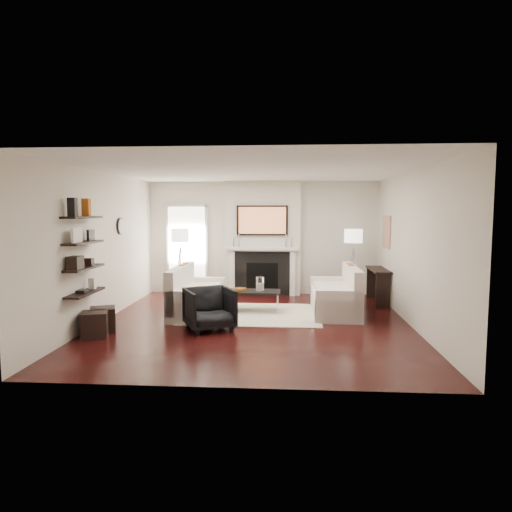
# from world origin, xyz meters

# --- Properties ---
(room_envelope) EXTENTS (6.00, 6.00, 6.00)m
(room_envelope) POSITION_xyz_m (0.00, 0.00, 1.35)
(room_envelope) COLOR black
(room_envelope) RESTS_ON ground
(chimney_breast) EXTENTS (1.80, 0.25, 2.70)m
(chimney_breast) POSITION_xyz_m (0.00, 2.88, 1.35)
(chimney_breast) COLOR silver
(chimney_breast) RESTS_ON floor
(fireplace_surround) EXTENTS (1.30, 0.02, 1.04)m
(fireplace_surround) POSITION_xyz_m (0.00, 2.74, 0.52)
(fireplace_surround) COLOR black
(fireplace_surround) RESTS_ON floor
(firebox) EXTENTS (0.75, 0.02, 0.65)m
(firebox) POSITION_xyz_m (0.00, 2.73, 0.45)
(firebox) COLOR black
(firebox) RESTS_ON floor
(mantel_pilaster_l) EXTENTS (0.12, 0.08, 1.10)m
(mantel_pilaster_l) POSITION_xyz_m (-0.72, 2.71, 0.55)
(mantel_pilaster_l) COLOR white
(mantel_pilaster_l) RESTS_ON floor
(mantel_pilaster_r) EXTENTS (0.12, 0.08, 1.10)m
(mantel_pilaster_r) POSITION_xyz_m (0.72, 2.71, 0.55)
(mantel_pilaster_r) COLOR white
(mantel_pilaster_r) RESTS_ON floor
(mantel_shelf) EXTENTS (1.70, 0.18, 0.07)m
(mantel_shelf) POSITION_xyz_m (0.00, 2.69, 1.12)
(mantel_shelf) COLOR white
(mantel_shelf) RESTS_ON chimney_breast
(tv_body) EXTENTS (1.20, 0.06, 0.70)m
(tv_body) POSITION_xyz_m (0.00, 2.71, 1.78)
(tv_body) COLOR black
(tv_body) RESTS_ON chimney_breast
(tv_screen) EXTENTS (1.10, 0.00, 0.62)m
(tv_screen) POSITION_xyz_m (0.00, 2.68, 1.78)
(tv_screen) COLOR #BF723F
(tv_screen) RESTS_ON tv_body
(candlestick_l_tall) EXTENTS (0.04, 0.04, 0.30)m
(candlestick_l_tall) POSITION_xyz_m (-0.55, 2.70, 1.30)
(candlestick_l_tall) COLOR silver
(candlestick_l_tall) RESTS_ON mantel_shelf
(candlestick_l_short) EXTENTS (0.04, 0.04, 0.24)m
(candlestick_l_short) POSITION_xyz_m (-0.68, 2.70, 1.27)
(candlestick_l_short) COLOR silver
(candlestick_l_short) RESTS_ON mantel_shelf
(candlestick_r_tall) EXTENTS (0.04, 0.04, 0.30)m
(candlestick_r_tall) POSITION_xyz_m (0.55, 2.70, 1.30)
(candlestick_r_tall) COLOR silver
(candlestick_r_tall) RESTS_ON mantel_shelf
(candlestick_r_short) EXTENTS (0.04, 0.04, 0.24)m
(candlestick_r_short) POSITION_xyz_m (0.68, 2.70, 1.27)
(candlestick_r_short) COLOR silver
(candlestick_r_short) RESTS_ON mantel_shelf
(hallway_panel) EXTENTS (0.90, 0.02, 2.10)m
(hallway_panel) POSITION_xyz_m (-1.85, 2.98, 1.05)
(hallway_panel) COLOR white
(hallway_panel) RESTS_ON floor
(door_trim_l) EXTENTS (0.06, 0.06, 2.16)m
(door_trim_l) POSITION_xyz_m (-2.33, 2.96, 1.05)
(door_trim_l) COLOR white
(door_trim_l) RESTS_ON floor
(door_trim_r) EXTENTS (0.06, 0.06, 2.16)m
(door_trim_r) POSITION_xyz_m (-1.37, 2.96, 1.05)
(door_trim_r) COLOR white
(door_trim_r) RESTS_ON floor
(door_trim_top) EXTENTS (1.02, 0.06, 0.06)m
(door_trim_top) POSITION_xyz_m (-1.85, 2.96, 2.13)
(door_trim_top) COLOR white
(door_trim_top) RESTS_ON wall_back
(rug) EXTENTS (2.60, 2.00, 0.01)m
(rug) POSITION_xyz_m (-0.09, 0.72, 0.01)
(rug) COLOR beige
(rug) RESTS_ON floor
(loveseat_left_base) EXTENTS (0.85, 1.80, 0.42)m
(loveseat_left_base) POSITION_xyz_m (-1.15, 0.68, 0.21)
(loveseat_left_base) COLOR silver
(loveseat_left_base) RESTS_ON floor
(loveseat_left_back) EXTENTS (0.18, 1.80, 0.80)m
(loveseat_left_back) POSITION_xyz_m (-1.48, 0.68, 0.53)
(loveseat_left_back) COLOR silver
(loveseat_left_back) RESTS_ON floor
(loveseat_left_arm_n) EXTENTS (0.85, 0.18, 0.60)m
(loveseat_left_arm_n) POSITION_xyz_m (-1.15, -0.13, 0.30)
(loveseat_left_arm_n) COLOR silver
(loveseat_left_arm_n) RESTS_ON floor
(loveseat_left_arm_s) EXTENTS (0.85, 0.18, 0.60)m
(loveseat_left_arm_s) POSITION_xyz_m (-1.15, 1.49, 0.30)
(loveseat_left_arm_s) COLOR silver
(loveseat_left_arm_s) RESTS_ON floor
(loveseat_left_cushion) EXTENTS (0.63, 1.44, 0.10)m
(loveseat_left_cushion) POSITION_xyz_m (-1.10, 0.68, 0.47)
(loveseat_left_cushion) COLOR silver
(loveseat_left_cushion) RESTS_ON loveseat_left_base
(pillow_left_orange) EXTENTS (0.10, 0.42, 0.42)m
(pillow_left_orange) POSITION_xyz_m (-1.48, 0.98, 0.73)
(pillow_left_orange) COLOR #A65214
(pillow_left_orange) RESTS_ON loveseat_left_cushion
(pillow_left_charcoal) EXTENTS (0.10, 0.40, 0.40)m
(pillow_left_charcoal) POSITION_xyz_m (-1.48, 0.38, 0.72)
(pillow_left_charcoal) COLOR black
(pillow_left_charcoal) RESTS_ON loveseat_left_cushion
(loveseat_right_base) EXTENTS (0.85, 1.80, 0.42)m
(loveseat_right_base) POSITION_xyz_m (1.52, 0.91, 0.21)
(loveseat_right_base) COLOR silver
(loveseat_right_base) RESTS_ON floor
(loveseat_right_back) EXTENTS (0.18, 1.80, 0.80)m
(loveseat_right_back) POSITION_xyz_m (1.85, 0.91, 0.53)
(loveseat_right_back) COLOR silver
(loveseat_right_back) RESTS_ON floor
(loveseat_right_arm_n) EXTENTS (0.85, 0.18, 0.60)m
(loveseat_right_arm_n) POSITION_xyz_m (1.52, 0.10, 0.30)
(loveseat_right_arm_n) COLOR silver
(loveseat_right_arm_n) RESTS_ON floor
(loveseat_right_arm_s) EXTENTS (0.85, 0.18, 0.60)m
(loveseat_right_arm_s) POSITION_xyz_m (1.52, 1.72, 0.30)
(loveseat_right_arm_s) COLOR silver
(loveseat_right_arm_s) RESTS_ON floor
(loveseat_right_cushion) EXTENTS (0.63, 1.44, 0.10)m
(loveseat_right_cushion) POSITION_xyz_m (1.47, 0.91, 0.47)
(loveseat_right_cushion) COLOR silver
(loveseat_right_cushion) RESTS_ON loveseat_right_base
(pillow_right_orange) EXTENTS (0.10, 0.42, 0.42)m
(pillow_right_orange) POSITION_xyz_m (1.85, 1.21, 0.73)
(pillow_right_orange) COLOR #A65214
(pillow_right_orange) RESTS_ON loveseat_right_cushion
(pillow_right_charcoal) EXTENTS (0.10, 0.40, 0.40)m
(pillow_right_charcoal) POSITION_xyz_m (1.85, 0.61, 0.72)
(pillow_right_charcoal) COLOR black
(pillow_right_charcoal) RESTS_ON loveseat_right_cushion
(coffee_table) EXTENTS (1.10, 0.55, 0.04)m
(coffee_table) POSITION_xyz_m (-0.10, 0.96, 0.40)
(coffee_table) COLOR black
(coffee_table) RESTS_ON floor
(coffee_leg_nw) EXTENTS (0.02, 0.02, 0.38)m
(coffee_leg_nw) POSITION_xyz_m (-0.60, 0.74, 0.19)
(coffee_leg_nw) COLOR silver
(coffee_leg_nw) RESTS_ON floor
(coffee_leg_ne) EXTENTS (0.02, 0.02, 0.38)m
(coffee_leg_ne) POSITION_xyz_m (0.40, 0.74, 0.19)
(coffee_leg_ne) COLOR silver
(coffee_leg_ne) RESTS_ON floor
(coffee_leg_sw) EXTENTS (0.02, 0.02, 0.38)m
(coffee_leg_sw) POSITION_xyz_m (-0.60, 1.18, 0.19)
(coffee_leg_sw) COLOR silver
(coffee_leg_sw) RESTS_ON floor
(coffee_leg_se) EXTENTS (0.02, 0.02, 0.38)m
(coffee_leg_se) POSITION_xyz_m (0.40, 1.18, 0.19)
(coffee_leg_se) COLOR silver
(coffee_leg_se) RESTS_ON floor
(hurricane_glass) EXTENTS (0.16, 0.16, 0.28)m
(hurricane_glass) POSITION_xyz_m (0.05, 0.96, 0.56)
(hurricane_glass) COLOR white
(hurricane_glass) RESTS_ON coffee_table
(hurricane_candle) EXTENTS (0.11, 0.11, 0.17)m
(hurricane_candle) POSITION_xyz_m (0.05, 0.96, 0.50)
(hurricane_candle) COLOR white
(hurricane_candle) RESTS_ON coffee_table
(copper_bowl) EXTENTS (0.27, 0.27, 0.04)m
(copper_bowl) POSITION_xyz_m (-0.35, 0.96, 0.45)
(copper_bowl) COLOR #B1631D
(copper_bowl) RESTS_ON coffee_table
(armchair) EXTENTS (0.99, 0.97, 0.78)m
(armchair) POSITION_xyz_m (-0.72, -0.45, 0.39)
(armchair) COLOR black
(armchair) RESTS_ON floor
(lamp_left_post) EXTENTS (0.02, 0.02, 1.20)m
(lamp_left_post) POSITION_xyz_m (-1.85, 2.25, 0.60)
(lamp_left_post) COLOR silver
(lamp_left_post) RESTS_ON floor
(lamp_left_shade) EXTENTS (0.40, 0.40, 0.30)m
(lamp_left_shade) POSITION_xyz_m (-1.85, 2.25, 1.45)
(lamp_left_shade) COLOR white
(lamp_left_shade) RESTS_ON lamp_left_post
(lamp_left_leg_a) EXTENTS (0.25, 0.02, 1.23)m
(lamp_left_leg_a) POSITION_xyz_m (-1.74, 2.25, 0.60)
(lamp_left_leg_a) COLOR silver
(lamp_left_leg_a) RESTS_ON floor
(lamp_left_leg_b) EXTENTS (0.14, 0.22, 1.23)m
(lamp_left_leg_b) POSITION_xyz_m (-1.91, 2.35, 0.60)
(lamp_left_leg_b) COLOR silver
(lamp_left_leg_b) RESTS_ON floor
(lamp_left_leg_c) EXTENTS (0.14, 0.22, 1.23)m
(lamp_left_leg_c) POSITION_xyz_m (-1.91, 2.16, 0.60)
(lamp_left_leg_c) COLOR silver
(lamp_left_leg_c) RESTS_ON floor
(lamp_right_post) EXTENTS (0.02, 0.02, 1.20)m
(lamp_right_post) POSITION_xyz_m (2.05, 2.24, 0.60)
(lamp_right_post) COLOR silver
(lamp_right_post) RESTS_ON floor
(lamp_right_shade) EXTENTS (0.40, 0.40, 0.30)m
(lamp_right_shade) POSITION_xyz_m (2.05, 2.24, 1.45)
(lamp_right_shade) COLOR white
(lamp_right_shade) RESTS_ON lamp_right_post
(lamp_right_leg_a) EXTENTS (0.25, 0.02, 1.23)m
(lamp_right_leg_a) POSITION_xyz_m (2.16, 2.24, 0.60)
(lamp_right_leg_a) COLOR silver
(lamp_right_leg_a) RESTS_ON floor
(lamp_right_leg_b) EXTENTS (0.14, 0.22, 1.23)m
(lamp_right_leg_b) POSITION_xyz_m (2.00, 2.33, 0.60)
(lamp_right_leg_b) COLOR silver
(lamp_right_leg_b) RESTS_ON floor
(lamp_right_leg_c) EXTENTS (0.14, 0.22, 1.23)m
(lamp_right_leg_c) POSITION_xyz_m (1.99, 2.14, 0.60)
(lamp_right_leg_c) COLOR silver
(lamp_right_leg_c) RESTS_ON floor
(console_top) EXTENTS (0.35, 1.20, 0.04)m
(console_top) POSITION_xyz_m (2.57, 2.02, 0.73)
(console_top) COLOR black
(console_top) RESTS_ON floor
(console_leg_n) EXTENTS (0.30, 0.04, 0.71)m
(console_leg_n) POSITION_xyz_m (2.57, 1.47, 0.35)
(console_leg_n) COLOR black
(console_leg_n) RESTS_ON floor
(console_leg_s) EXTENTS (0.30, 0.04, 0.71)m
(console_leg_s) POSITION_xyz_m (2.57, 2.57, 0.35)
(console_leg_s) COLOR black
(console_leg_s) RESTS_ON floor
(wall_art) EXTENTS (0.03, 0.70, 0.70)m
(wall_art) POSITION_xyz_m (2.73, 2.05, 1.55)
(wall_art) COLOR tan
(wall_art) RESTS_ON wall_right
(shelf_bottom) EXTENTS (0.25, 1.00, 0.03)m
(shelf_bottom) POSITION_xyz_m (-2.62, -1.00, 0.70)
(shelf_bottom) COLOR black
(shelf_bottom) RESTS_ON wall_left
(shelf_lower) EXTENTS (0.25, 1.00, 0.04)m
(shelf_lower) POSITION_xyz_m (-2.62, -1.00, 1.10)
(shelf_lower) COLOR black
(shelf_lower) RESTS_ON wall_left
(shelf_upper) EXTENTS (0.25, 1.00, 0.04)m
(shelf_upper) POSITION_xyz_m (-2.62, -1.00, 1.50)
(shelf_upper) COLOR black
(shelf_upper) RESTS_ON wall_left
(shelf_top) EXTENTS (0.25, 1.00, 0.04)m
(shelf_top) POSITION_xyz_m (-2.62, -1.00, 1.90)
(shelf_top) COLOR black
(shelf_top) RESTS_ON wall_left
(decor_magfile_a) EXTENTS (0.12, 0.10, 0.28)m
(decor_magfile_a) POSITION_xyz_m (-2.62, -1.33, 2.06)
(decor_magfile_a) COLOR black
(decor_magfile_a) RESTS_ON shelf_top
(decor_magfile_b) EXTENTS (0.12, 0.10, 0.28)m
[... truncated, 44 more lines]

